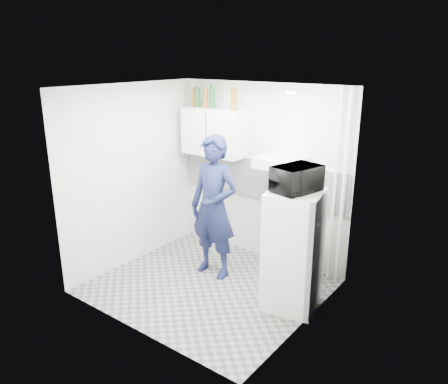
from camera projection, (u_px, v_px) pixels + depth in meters
The scene contains 22 objects.
floor at pixel (209, 286), 5.85m from camera, with size 2.80×2.80×0.00m, color slate.
ceiling at pixel (206, 87), 5.06m from camera, with size 2.80×2.80×0.00m, color white.
wall_back at pixel (261, 173), 6.40m from camera, with size 2.80×2.80×0.00m, color silver.
wall_left at pixel (132, 176), 6.26m from camera, with size 2.60×2.60×0.00m, color silver.
wall_right at pixel (309, 218), 4.65m from camera, with size 2.60×2.60×0.00m, color silver.
person at pixel (214, 207), 5.91m from camera, with size 0.72×0.47×1.97m, color #13193A.
stove at pixel (291, 248), 6.10m from camera, with size 0.47×0.47×0.75m, color silver.
fridge at pixel (293, 250), 5.18m from camera, with size 0.61×0.61×1.47m, color white.
stove_top at pixel (293, 222), 5.98m from camera, with size 0.45×0.45×0.03m, color black.
saucepan at pixel (289, 217), 5.98m from camera, with size 0.17×0.17×0.09m, color silver.
microwave at pixel (297, 179), 4.91m from camera, with size 0.37×0.54×0.30m, color black.
bottle_a at pixel (194, 98), 6.61m from camera, with size 0.06×0.06×0.27m, color brown.
bottle_b at pixel (197, 97), 6.56m from camera, with size 0.08×0.08×0.31m, color #144C1E.
bottle_c at pixel (206, 98), 6.47m from camera, with size 0.07×0.07×0.28m, color brown.
bottle_d at pixel (212, 96), 6.39m from camera, with size 0.08×0.08×0.35m, color #144C1E.
bottle_e at pixel (234, 99), 6.17m from camera, with size 0.08×0.08×0.31m, color brown.
upper_cabinet at pixel (214, 132), 6.54m from camera, with size 1.00×0.35×0.70m, color white.
range_hood at pixel (280, 163), 5.87m from camera, with size 0.60×0.50×0.14m, color silver.
backsplash at pixel (260, 180), 6.42m from camera, with size 2.74×0.03×0.60m, color white.
pipe_a at pixel (344, 190), 5.60m from camera, with size 0.05×0.05×2.60m, color silver.
pipe_b at pixel (335, 188), 5.66m from camera, with size 0.04×0.04×2.60m, color silver.
ceiling_spot_fixture at pixel (291, 93), 4.65m from camera, with size 0.10×0.10×0.02m, color white.
Camera 1 is at (3.30, -4.02, 2.96)m, focal length 35.00 mm.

